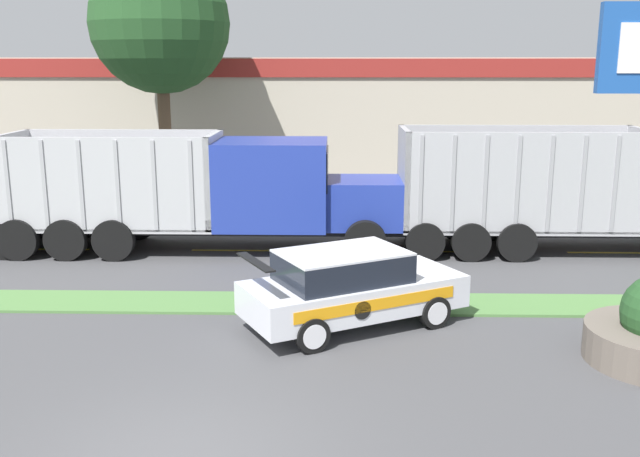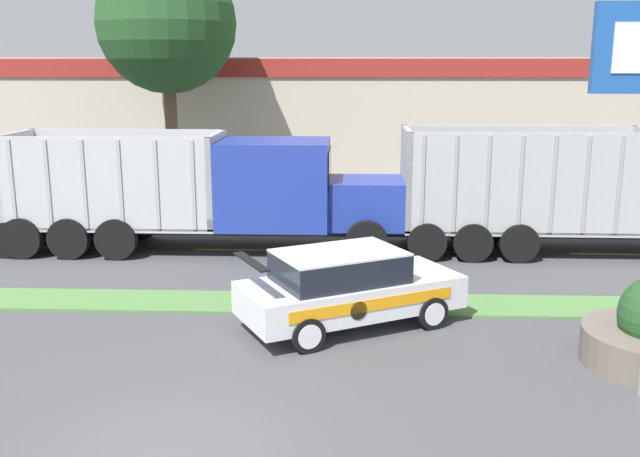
% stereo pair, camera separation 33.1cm
% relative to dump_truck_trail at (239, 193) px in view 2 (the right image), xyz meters
% --- Properties ---
extents(grass_verge, '(120.00, 1.44, 0.06)m').
position_rel_dump_truck_trail_xyz_m(grass_verge, '(0.70, -4.81, -1.62)').
color(grass_verge, '#517F42').
rests_on(grass_verge, ground_plane).
extents(centre_line_3, '(2.40, 0.14, 0.01)m').
position_rel_dump_truck_trail_xyz_m(centre_line_3, '(-5.54, -0.09, -1.64)').
color(centre_line_3, yellow).
rests_on(centre_line_3, ground_plane).
extents(centre_line_4, '(2.40, 0.14, 0.01)m').
position_rel_dump_truck_trail_xyz_m(centre_line_4, '(-0.14, -0.09, -1.64)').
color(centre_line_4, yellow).
rests_on(centre_line_4, ground_plane).
extents(centre_line_5, '(2.40, 0.14, 0.01)m').
position_rel_dump_truck_trail_xyz_m(centre_line_5, '(5.26, -0.09, -1.64)').
color(centre_line_5, yellow).
rests_on(centre_line_5, ground_plane).
extents(centre_line_6, '(2.40, 0.14, 0.01)m').
position_rel_dump_truck_trail_xyz_m(centre_line_6, '(10.66, -0.09, -1.64)').
color(centre_line_6, yellow).
rests_on(centre_line_6, ground_plane).
extents(dump_truck_trail, '(11.24, 2.79, 3.36)m').
position_rel_dump_truck_trail_xyz_m(dump_truck_trail, '(0.00, 0.00, 0.00)').
color(dump_truck_trail, black).
rests_on(dump_truck_trail, ground_plane).
extents(rally_car, '(4.82, 3.77, 1.64)m').
position_rel_dump_truck_trail_xyz_m(rally_car, '(3.13, -6.11, -0.81)').
color(rally_car, silver).
rests_on(rally_car, ground_plane).
extents(store_building_backdrop, '(41.89, 12.10, 5.56)m').
position_rel_dump_truck_trail_xyz_m(store_building_backdrop, '(0.41, 18.02, 1.13)').
color(store_building_backdrop, '#BCB29E').
rests_on(store_building_backdrop, ground_plane).
extents(tree_behind_left, '(5.46, 5.46, 10.93)m').
position_rel_dump_truck_trail_xyz_m(tree_behind_left, '(-4.08, 8.69, 5.71)').
color(tree_behind_left, brown).
rests_on(tree_behind_left, ground_plane).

